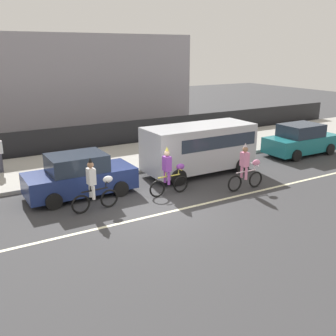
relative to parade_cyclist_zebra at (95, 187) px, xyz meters
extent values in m
plane|color=#38383A|center=(1.81, -0.94, -0.84)|extent=(80.00, 80.00, 0.00)
cube|color=beige|center=(1.81, -1.44, -0.84)|extent=(36.00, 0.14, 0.01)
cube|color=#9E9B93|center=(1.81, 5.56, -0.77)|extent=(60.00, 5.00, 0.15)
cube|color=black|center=(1.81, 8.46, -0.14)|extent=(40.00, 0.08, 1.40)
torus|color=black|center=(0.51, 0.02, -0.51)|extent=(0.67, 0.09, 0.67)
torus|color=black|center=(-0.54, -0.02, -0.51)|extent=(0.67, 0.09, 0.67)
cylinder|color=black|center=(-0.01, 0.00, -0.09)|extent=(0.97, 0.08, 0.05)
cylinder|color=black|center=(-0.16, -0.01, 0.00)|extent=(0.04, 0.04, 0.18)
cylinder|color=black|center=(0.41, 0.01, 0.02)|extent=(0.04, 0.04, 0.23)
cylinder|color=black|center=(0.41, 0.01, 0.14)|extent=(0.05, 0.50, 0.03)
ellipsoid|color=white|center=(0.49, 0.02, 0.21)|extent=(0.37, 0.21, 0.24)
cube|color=white|center=(-0.11, 0.00, 0.42)|extent=(0.25, 0.33, 0.56)
sphere|color=#9E7051|center=(-0.11, 0.00, 0.82)|extent=(0.22, 0.22, 0.22)
cone|color=black|center=(-0.11, 0.00, 1.00)|extent=(0.14, 0.14, 0.16)
cylinder|color=white|center=(-0.11, -0.14, -0.13)|extent=(0.11, 0.11, 0.48)
cylinder|color=white|center=(-0.12, 0.14, -0.13)|extent=(0.11, 0.11, 0.48)
torus|color=black|center=(3.51, 0.03, -0.51)|extent=(0.67, 0.08, 0.67)
torus|color=black|center=(2.46, 0.02, -0.51)|extent=(0.67, 0.08, 0.67)
cylinder|color=#E5D84C|center=(2.98, 0.03, -0.09)|extent=(0.97, 0.06, 0.05)
cylinder|color=#E5D84C|center=(2.83, 0.03, 0.00)|extent=(0.04, 0.04, 0.18)
cylinder|color=#E5D84C|center=(3.40, 0.03, 0.02)|extent=(0.04, 0.04, 0.23)
cylinder|color=#E5D84C|center=(3.40, 0.03, 0.14)|extent=(0.04, 0.50, 0.03)
ellipsoid|color=purple|center=(3.49, 0.03, 0.21)|extent=(0.36, 0.20, 0.24)
cube|color=purple|center=(2.88, 0.03, 0.42)|extent=(0.24, 0.32, 0.56)
sphere|color=beige|center=(2.88, 0.03, 0.82)|extent=(0.22, 0.22, 0.22)
cone|color=#E5D84C|center=(2.88, 0.03, 1.00)|extent=(0.14, 0.14, 0.16)
cylinder|color=purple|center=(2.88, -0.11, -0.13)|extent=(0.11, 0.11, 0.48)
cylinder|color=purple|center=(2.88, 0.17, -0.13)|extent=(0.11, 0.11, 0.48)
torus|color=black|center=(6.43, -1.02, -0.51)|extent=(0.67, 0.09, 0.67)
torus|color=black|center=(5.38, -0.98, -0.51)|extent=(0.67, 0.09, 0.67)
cylinder|color=silver|center=(5.91, -1.00, -0.09)|extent=(0.97, 0.08, 0.05)
cylinder|color=silver|center=(5.76, -0.99, 0.00)|extent=(0.04, 0.04, 0.18)
cylinder|color=silver|center=(6.33, -1.01, 0.02)|extent=(0.04, 0.04, 0.23)
cylinder|color=silver|center=(6.33, -1.01, 0.14)|extent=(0.05, 0.50, 0.03)
ellipsoid|color=pink|center=(6.41, -1.01, 0.21)|extent=(0.37, 0.21, 0.24)
cube|color=pink|center=(5.81, -0.99, 0.42)|extent=(0.25, 0.33, 0.56)
sphere|color=#9E7051|center=(5.81, -0.99, 0.82)|extent=(0.22, 0.22, 0.22)
cone|color=silver|center=(5.81, -0.99, 1.00)|extent=(0.14, 0.14, 0.16)
cylinder|color=pink|center=(5.80, -1.13, -0.13)|extent=(0.11, 0.11, 0.48)
cylinder|color=pink|center=(5.81, -0.85, -0.13)|extent=(0.11, 0.11, 0.48)
cube|color=silver|center=(5.55, 1.76, 0.39)|extent=(5.00, 2.00, 1.90)
cube|color=#283342|center=(5.95, 1.76, 0.74)|extent=(3.90, 2.02, 0.56)
cylinder|color=black|center=(7.25, 0.76, -0.49)|extent=(0.70, 0.22, 0.70)
cylinder|color=black|center=(7.25, 2.76, -0.49)|extent=(0.70, 0.22, 0.70)
cylinder|color=black|center=(3.85, 0.76, -0.49)|extent=(0.70, 0.22, 0.70)
cylinder|color=black|center=(3.85, 2.76, -0.49)|extent=(0.70, 0.22, 0.70)
cube|color=navy|center=(0.03, 1.68, -0.24)|extent=(4.10, 1.72, 0.80)
cube|color=#232D3D|center=(-0.07, 1.68, 0.48)|extent=(2.10, 1.58, 0.64)
cylinder|color=black|center=(1.30, 0.82, -0.54)|extent=(0.60, 0.20, 0.60)
cylinder|color=black|center=(1.30, 2.54, -0.54)|extent=(0.60, 0.20, 0.60)
cylinder|color=black|center=(-1.24, 0.82, -0.54)|extent=(0.60, 0.20, 0.60)
cylinder|color=black|center=(-1.24, 2.54, -0.54)|extent=(0.60, 0.20, 0.60)
cube|color=#1E727A|center=(12.13, 1.72, -0.24)|extent=(4.10, 1.72, 0.80)
cube|color=#232D3D|center=(12.03, 1.72, 0.48)|extent=(2.10, 1.58, 0.64)
cylinder|color=black|center=(13.40, 0.86, -0.54)|extent=(0.60, 0.20, 0.60)
cylinder|color=black|center=(13.40, 2.58, -0.54)|extent=(0.60, 0.20, 0.60)
cylinder|color=black|center=(10.86, 0.86, -0.54)|extent=(0.60, 0.20, 0.60)
cylinder|color=black|center=(10.86, 2.58, -0.54)|extent=(0.60, 0.20, 0.60)
cylinder|color=#33333D|center=(-2.21, 5.91, -0.27)|extent=(0.20, 0.20, 0.85)
camera|label=1|loc=(-4.28, -12.21, 4.53)|focal=42.00mm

